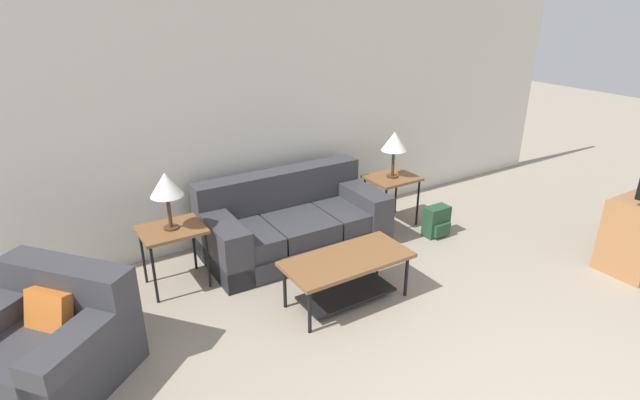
{
  "coord_description": "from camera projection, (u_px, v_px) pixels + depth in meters",
  "views": [
    {
      "loc": [
        -2.39,
        -0.67,
        2.63
      ],
      "look_at": [
        -0.06,
        3.06,
        0.8
      ],
      "focal_mm": 28.0,
      "sensor_mm": 36.0,
      "label": 1
    }
  ],
  "objects": [
    {
      "name": "coffee_table",
      "position": [
        347.0,
        269.0,
        4.47
      ],
      "size": [
        1.16,
        0.55,
        0.45
      ],
      "color": "brown",
      "rests_on": "ground_plane"
    },
    {
      "name": "table_lamp_right",
      "position": [
        394.0,
        142.0,
        5.76
      ],
      "size": [
        0.3,
        0.3,
        0.55
      ],
      "color": "#472D1E",
      "rests_on": "side_table_right"
    },
    {
      "name": "side_table_right",
      "position": [
        392.0,
        182.0,
        5.94
      ],
      "size": [
        0.58,
        0.49,
        0.61
      ],
      "color": "brown",
      "rests_on": "ground_plane"
    },
    {
      "name": "wall_back",
      "position": [
        266.0,
        122.0,
        5.55
      ],
      "size": [
        9.13,
        0.06,
        2.6
      ],
      "color": "silver",
      "rests_on": "ground_plane"
    },
    {
      "name": "couch",
      "position": [
        293.0,
        224.0,
        5.45
      ],
      "size": [
        1.97,
        0.99,
        0.82
      ],
      "color": "#38383D",
      "rests_on": "ground_plane"
    },
    {
      "name": "side_table_left",
      "position": [
        172.0,
        234.0,
        4.65
      ],
      "size": [
        0.58,
        0.49,
        0.61
      ],
      "color": "brown",
      "rests_on": "ground_plane"
    },
    {
      "name": "backpack",
      "position": [
        437.0,
        222.0,
        5.78
      ],
      "size": [
        0.29,
        0.25,
        0.36
      ],
      "color": "#23472D",
      "rests_on": "ground_plane"
    },
    {
      "name": "table_lamp_left",
      "position": [
        166.0,
        186.0,
        4.46
      ],
      "size": [
        0.3,
        0.3,
        0.55
      ],
      "color": "#472D1E",
      "rests_on": "side_table_left"
    },
    {
      "name": "armchair",
      "position": [
        48.0,
        343.0,
        3.61
      ],
      "size": [
        1.38,
        1.4,
        0.8
      ],
      "color": "#38383D",
      "rests_on": "ground_plane"
    }
  ]
}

